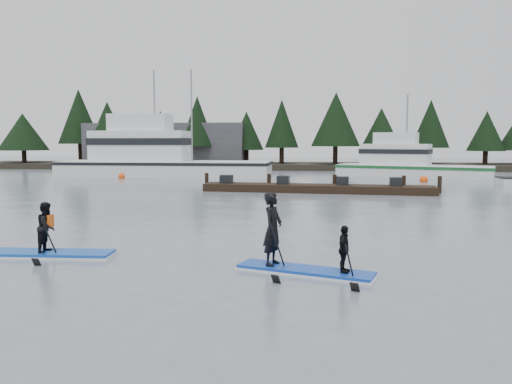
# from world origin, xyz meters

# --- Properties ---
(ground) EXTENTS (160.00, 160.00, 0.00)m
(ground) POSITION_xyz_m (0.00, 0.00, 0.00)
(ground) COLOR slate
(ground) RESTS_ON ground
(far_shore) EXTENTS (70.00, 8.00, 0.60)m
(far_shore) POSITION_xyz_m (0.00, 42.00, 0.30)
(far_shore) COLOR #2D281E
(far_shore) RESTS_ON ground
(treeline) EXTENTS (60.00, 4.00, 8.00)m
(treeline) POSITION_xyz_m (0.00, 42.00, 0.00)
(treeline) COLOR black
(treeline) RESTS_ON ground
(waterfront_building) EXTENTS (18.00, 6.00, 5.00)m
(waterfront_building) POSITION_xyz_m (-14.00, 44.00, 2.50)
(waterfront_building) COLOR #4C4C51
(waterfront_building) RESTS_ON ground
(fishing_boat_large) EXTENTS (17.80, 5.17, 10.00)m
(fishing_boat_large) POSITION_xyz_m (-10.55, 28.92, 0.76)
(fishing_boat_large) COLOR silver
(fishing_boat_large) RESTS_ON ground
(fishing_boat_medium) EXTENTS (12.91, 7.85, 7.70)m
(fishing_boat_medium) POSITION_xyz_m (10.57, 30.79, 0.53)
(fishing_boat_medium) COLOR silver
(fishing_boat_medium) RESTS_ON ground
(floating_dock) EXTENTS (13.59, 3.13, 0.45)m
(floating_dock) POSITION_xyz_m (2.52, 16.92, 0.22)
(floating_dock) COLOR black
(floating_dock) RESTS_ON ground
(buoy_a) EXTENTS (0.55, 0.55, 0.55)m
(buoy_a) POSITION_xyz_m (-12.99, 26.54, 0.00)
(buoy_a) COLOR #FF4D0C
(buoy_a) RESTS_ON ground
(buoy_b) EXTENTS (0.52, 0.52, 0.52)m
(buoy_b) POSITION_xyz_m (0.09, 23.68, 0.00)
(buoy_b) COLOR #FF4D0C
(buoy_b) RESTS_ON ground
(buoy_c) EXTENTS (0.60, 0.60, 0.60)m
(buoy_c) POSITION_xyz_m (10.55, 25.15, 0.00)
(buoy_c) COLOR #FF4D0C
(buoy_c) RESTS_ON ground
(paddleboard_solo) EXTENTS (3.39, 1.12, 1.87)m
(paddleboard_solo) POSITION_xyz_m (-4.86, -0.30, 0.46)
(paddleboard_solo) COLOR #1248AE
(paddleboard_solo) RESTS_ON ground
(paddleboard_duo) EXTENTS (3.21, 1.82, 2.37)m
(paddleboard_duo) POSITION_xyz_m (1.63, -1.25, 0.63)
(paddleboard_duo) COLOR #113DA8
(paddleboard_duo) RESTS_ON ground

